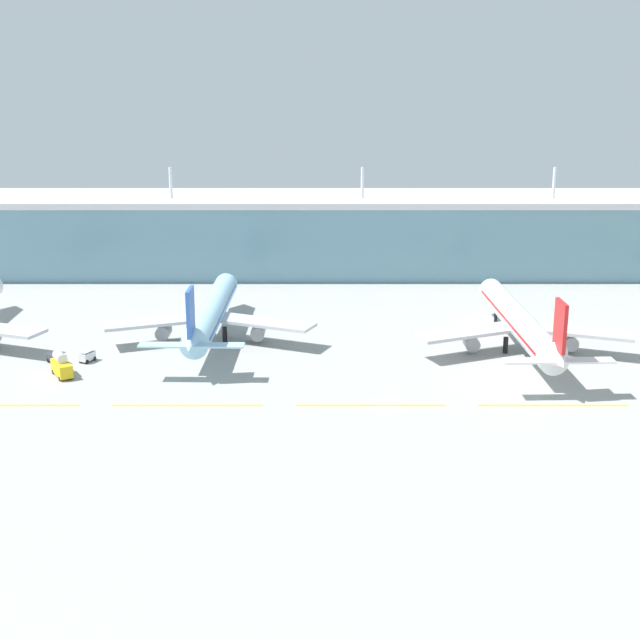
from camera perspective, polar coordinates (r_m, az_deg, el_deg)
name	(u,v)px	position (r m, az deg, el deg)	size (l,w,h in m)	color
ground_plane	(384,404)	(167.91, 4.11, -5.37)	(600.00, 600.00, 0.00)	#9E9E99
terminal_building	(359,234)	(272.13, 2.47, 5.51)	(288.00, 34.00, 32.63)	#6693A8
airliner_near_middle	(209,313)	(205.62, -7.10, 0.42)	(48.79, 63.89, 18.90)	#9ED1EA
airliner_far_middle	(517,323)	(201.33, 12.47, -0.16)	(48.78, 67.67, 18.90)	white
taxiway_stripe_west	(2,406)	(176.83, -19.58, -5.17)	(28.00, 0.70, 0.04)	yellow
taxiway_stripe_mid_west	(185,406)	(168.63, -8.57, -5.41)	(28.00, 0.70, 0.04)	yellow
taxiway_stripe_centre	(368,405)	(167.09, 3.09, -5.45)	(28.00, 0.70, 0.04)	yellow
taxiway_stripe_mid_east	(551,405)	(172.37, 14.50, -5.28)	(28.00, 0.70, 0.04)	yellow
baggage_cart	(85,356)	(197.01, -14.75, -2.25)	(3.23, 4.02, 2.48)	silver
pushback_tug	(54,358)	(198.11, -16.59, -2.34)	(4.84, 4.78, 1.85)	#333842
fuel_truck	(59,366)	(189.00, -16.30, -2.82)	(5.94, 7.51, 4.95)	gold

